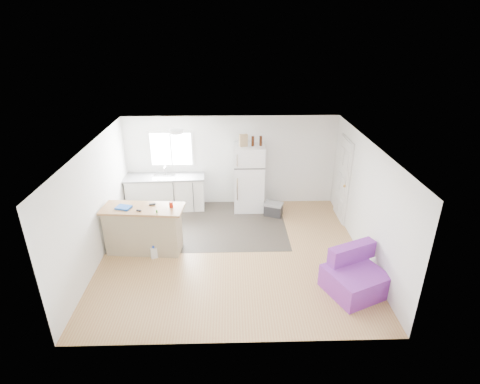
% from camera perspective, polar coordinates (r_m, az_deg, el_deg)
% --- Properties ---
extents(room, '(5.51, 5.01, 2.41)m').
position_cam_1_polar(room, '(7.59, -1.22, -1.63)').
color(room, '#A76F46').
rests_on(room, ground).
extents(vinyl_zone, '(4.05, 2.50, 0.00)m').
position_cam_1_polar(vinyl_zone, '(9.28, -5.72, -4.93)').
color(vinyl_zone, '#2F2923').
rests_on(vinyl_zone, floor).
extents(window, '(1.18, 0.06, 0.98)m').
position_cam_1_polar(window, '(9.89, -10.45, 6.47)').
color(window, white).
rests_on(window, back_wall).
extents(interior_door, '(0.11, 0.92, 2.10)m').
position_cam_1_polar(interior_door, '(9.48, 15.41, 1.76)').
color(interior_door, white).
rests_on(interior_door, right_wall).
extents(ceiling_fixture, '(0.30, 0.30, 0.07)m').
position_cam_1_polar(ceiling_fixture, '(8.39, -9.70, 9.08)').
color(ceiling_fixture, white).
rests_on(ceiling_fixture, ceiling).
extents(kitchen_cabinets, '(2.07, 0.73, 1.19)m').
position_cam_1_polar(kitchen_cabinets, '(10.02, -11.22, -0.02)').
color(kitchen_cabinets, white).
rests_on(kitchen_cabinets, floor).
extents(peninsula, '(1.74, 0.79, 1.04)m').
position_cam_1_polar(peninsula, '(8.25, -14.46, -5.49)').
color(peninsula, tan).
rests_on(peninsula, floor).
extents(refrigerator, '(0.77, 0.74, 1.74)m').
position_cam_1_polar(refrigerator, '(9.67, 1.35, 2.18)').
color(refrigerator, white).
rests_on(refrigerator, floor).
extents(cooler, '(0.54, 0.45, 0.35)m').
position_cam_1_polar(cooler, '(9.61, 5.11, -2.61)').
color(cooler, '#29292B').
rests_on(cooler, floor).
extents(purple_seat, '(1.24, 1.24, 0.79)m').
position_cam_1_polar(purple_seat, '(7.32, 17.01, -12.23)').
color(purple_seat, purple).
rests_on(purple_seat, floor).
extents(cleaner_jug, '(0.16, 0.14, 0.29)m').
position_cam_1_polar(cleaner_jug, '(8.15, -13.00, -8.97)').
color(cleaner_jug, silver).
rests_on(cleaner_jug, floor).
extents(mop, '(0.19, 0.32, 1.12)m').
position_cam_1_polar(mop, '(8.17, -12.47, -7.96)').
color(mop, green).
rests_on(mop, floor).
extents(red_cup, '(0.09, 0.09, 0.12)m').
position_cam_1_polar(red_cup, '(7.86, -10.45, -1.91)').
color(red_cup, '#B8210B').
rests_on(red_cup, peninsula).
extents(blue_tray, '(0.35, 0.30, 0.04)m').
position_cam_1_polar(blue_tray, '(8.08, -17.33, -2.25)').
color(blue_tray, '#1248B1').
rests_on(blue_tray, peninsula).
extents(tool_a, '(0.15, 0.08, 0.03)m').
position_cam_1_polar(tool_a, '(8.06, -13.22, -1.83)').
color(tool_a, black).
rests_on(tool_a, peninsula).
extents(tool_b, '(0.11, 0.08, 0.03)m').
position_cam_1_polar(tool_b, '(7.87, -15.17, -2.74)').
color(tool_b, black).
rests_on(tool_b, peninsula).
extents(cardboard_box, '(0.22, 0.14, 0.30)m').
position_cam_1_polar(cardboard_box, '(9.27, 0.53, 7.87)').
color(cardboard_box, tan).
rests_on(cardboard_box, refrigerator).
extents(bottle_left, '(0.08, 0.08, 0.25)m').
position_cam_1_polar(bottle_left, '(9.29, 1.96, 7.74)').
color(bottle_left, '#38180A').
rests_on(bottle_left, refrigerator).
extents(bottle_right, '(0.07, 0.07, 0.25)m').
position_cam_1_polar(bottle_right, '(9.32, 3.18, 7.78)').
color(bottle_right, '#38180A').
rests_on(bottle_right, refrigerator).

